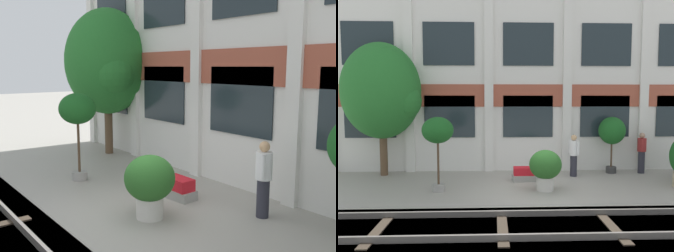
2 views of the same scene
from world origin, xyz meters
The scene contains 10 objects.
ground_plane centered at (0.00, 0.00, 0.00)m, with size 80.00×80.00×0.00m, color #9E998E.
apartment_facade centered at (0.00, 3.16, 4.25)m, with size 16.27×0.64×8.55m.
rail_tracks centered at (0.00, -3.06, -0.13)m, with size 23.91×2.80×0.43m.
broadleaf_tree centered at (-5.67, 2.32, 3.18)m, with size 3.08×2.93×5.10m.
potted_plant_square_trough centered at (-0.32, 1.22, 0.24)m, with size 0.87×0.53×0.50m.
potted_plant_low_pan centered at (3.30, 2.37, 1.65)m, with size 1.04×1.04×2.25m.
potted_plant_stone_basin centered at (0.27, -0.02, 0.77)m, with size 1.05×1.05×1.32m.
potted_plant_tall_urn centered at (-3.19, 0.02, 1.89)m, with size 1.00×1.00×2.40m.
resident_by_doorway centered at (1.65, 1.86, 0.86)m, with size 0.34×0.46×1.60m.
resident_watching_tracks centered at (4.50, 2.30, 0.87)m, with size 0.34×0.50×1.62m.
Camera 2 is at (-1.41, -10.41, 2.99)m, focal length 35.00 mm.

